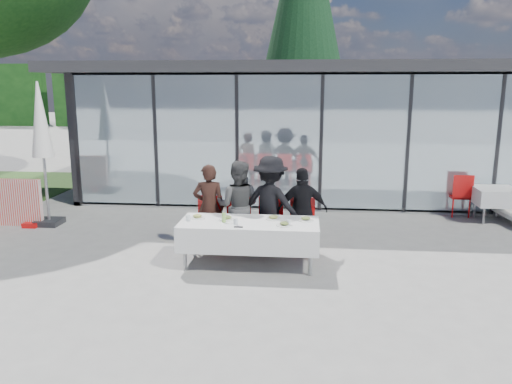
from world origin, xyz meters
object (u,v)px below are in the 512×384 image
(plate_b, at_px, (227,218))
(folded_eyeglasses, at_px, (238,227))
(diner_a, at_px, (209,207))
(diner_c, at_px, (271,204))
(diner_b, at_px, (238,206))
(plate_extra, at_px, (284,224))
(diner_d, at_px, (302,211))
(plate_d, at_px, (306,219))
(juice_bottle, at_px, (224,218))
(plate_c, at_px, (273,218))
(conifer_tree, at_px, (304,4))
(spare_chair_b, at_px, (461,193))
(dining_table, at_px, (249,234))
(diner_chair_d, at_px, (302,223))
(diner_chair_b, at_px, (238,221))
(diner_chair_c, at_px, (270,222))
(spare_table_right, at_px, (495,196))
(diner_chair_a, at_px, (209,221))
(plate_a, at_px, (197,217))
(market_umbrella, at_px, (41,130))

(plate_b, distance_m, folded_eyeglasses, 0.51)
(diner_a, distance_m, diner_c, 1.11)
(diner_b, bearing_deg, plate_extra, 137.53)
(plate_b, distance_m, plate_extra, 1.00)
(diner_d, height_order, plate_d, diner_d)
(juice_bottle, relative_size, folded_eyeglasses, 1.09)
(plate_c, distance_m, juice_bottle, 0.83)
(diner_a, xyz_separation_m, diner_c, (1.11, 0.00, 0.08))
(diner_c, xyz_separation_m, conifer_tree, (0.42, 11.93, 5.13))
(diner_c, relative_size, conifer_tree, 0.16)
(spare_chair_b, bearing_deg, folded_eyeglasses, -139.05)
(diner_b, height_order, diner_c, diner_c)
(dining_table, relative_size, diner_chair_d, 2.32)
(diner_a, xyz_separation_m, diner_chair_b, (0.53, -0.02, -0.24))
(diner_d, height_order, plate_extra, diner_d)
(dining_table, distance_m, plate_d, 0.96)
(plate_c, bearing_deg, juice_bottle, -161.68)
(diner_chair_c, xyz_separation_m, spare_table_right, (4.72, 2.51, 0.02))
(spare_chair_b, bearing_deg, diner_chair_a, -151.56)
(plate_extra, bearing_deg, dining_table, 162.15)
(plate_extra, height_order, juice_bottle, juice_bottle)
(diner_a, xyz_separation_m, plate_c, (1.19, -0.59, -0.01))
(dining_table, height_order, conifer_tree, conifer_tree)
(plate_c, distance_m, spare_chair_b, 5.25)
(diner_chair_d, distance_m, spare_table_right, 4.85)
(plate_c, relative_size, plate_d, 1.00)
(diner_chair_a, relative_size, plate_a, 3.77)
(plate_c, bearing_deg, market_umbrella, 159.57)
(plate_b, distance_m, plate_d, 1.29)
(plate_a, bearing_deg, conifer_tree, 82.76)
(diner_b, distance_m, plate_c, 0.89)
(market_umbrella, bearing_deg, plate_d, -18.90)
(market_umbrella, bearing_deg, diner_d, -12.99)
(plate_c, xyz_separation_m, plate_extra, (0.20, -0.37, 0.00))
(plate_c, xyz_separation_m, market_umbrella, (-4.91, 1.83, 1.24))
(diner_chair_a, bearing_deg, diner_chair_c, 0.00)
(plate_b, distance_m, market_umbrella, 4.74)
(folded_eyeglasses, bearing_deg, dining_table, 69.98)
(conifer_tree, bearing_deg, plate_d, -89.08)
(plate_a, xyz_separation_m, conifer_tree, (1.60, 12.58, 5.21))
(plate_a, relative_size, folded_eyeglasses, 1.85)
(diner_a, relative_size, diner_d, 1.03)
(diner_a, distance_m, conifer_tree, 13.11)
(dining_table, distance_m, spare_chair_b, 5.66)
(diner_d, height_order, plate_c, diner_d)
(plate_c, bearing_deg, diner_chair_c, 98.87)
(diner_chair_c, bearing_deg, diner_chair_a, 180.00)
(diner_b, relative_size, spare_chair_b, 1.67)
(spare_chair_b, xyz_separation_m, conifer_tree, (-3.68, 9.14, 5.45))
(diner_a, bearing_deg, folded_eyeglasses, 113.62)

